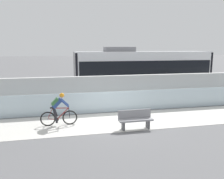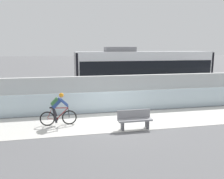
% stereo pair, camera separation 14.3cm
% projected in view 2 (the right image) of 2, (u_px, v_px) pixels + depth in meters
% --- Properties ---
extents(ground_plane, '(200.00, 200.00, 0.00)m').
position_uv_depth(ground_plane, '(112.00, 122.00, 12.05)').
color(ground_plane, slate).
extents(bike_path_deck, '(32.00, 3.20, 0.01)m').
position_uv_depth(bike_path_deck, '(112.00, 121.00, 12.05)').
color(bike_path_deck, silver).
rests_on(bike_path_deck, ground).
extents(glass_parapet, '(32.00, 0.05, 1.22)m').
position_uv_depth(glass_parapet, '(106.00, 102.00, 13.73)').
color(glass_parapet, silver).
rests_on(glass_parapet, ground).
extents(concrete_barrier_wall, '(32.00, 0.36, 1.94)m').
position_uv_depth(concrete_barrier_wall, '(101.00, 91.00, 15.40)').
color(concrete_barrier_wall, silver).
rests_on(concrete_barrier_wall, ground).
extents(tram_rail_near, '(32.00, 0.08, 0.01)m').
position_uv_depth(tram_rail_near, '(96.00, 97.00, 17.96)').
color(tram_rail_near, '#595654').
rests_on(tram_rail_near, ground).
extents(tram_rail_far, '(32.00, 0.08, 0.01)m').
position_uv_depth(tram_rail_far, '(93.00, 94.00, 19.34)').
color(tram_rail_far, '#595654').
rests_on(tram_rail_far, ground).
extents(tram, '(11.06, 2.54, 3.81)m').
position_uv_depth(tram, '(143.00, 71.00, 19.15)').
color(tram, silver).
rests_on(tram, ground).
extents(cyclist_on_bike, '(1.77, 0.58, 1.61)m').
position_uv_depth(cyclist_on_bike, '(58.00, 109.00, 11.35)').
color(cyclist_on_bike, black).
rests_on(cyclist_on_bike, ground).
extents(bench, '(1.60, 0.45, 0.89)m').
position_uv_depth(bench, '(135.00, 119.00, 10.89)').
color(bench, gray).
rests_on(bench, ground).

